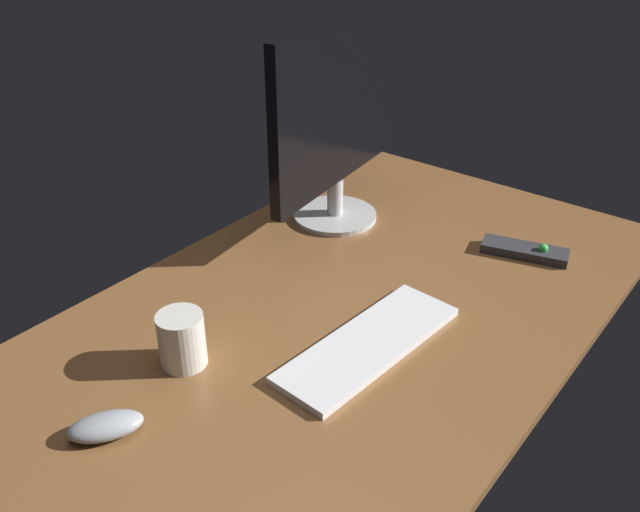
% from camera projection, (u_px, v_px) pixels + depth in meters
% --- Properties ---
extents(desk, '(1.40, 0.84, 0.02)m').
position_uv_depth(desk, '(351.00, 306.00, 1.36)').
color(desk, brown).
rests_on(desk, ground).
extents(monitor, '(0.49, 0.20, 0.47)m').
position_uv_depth(monitor, '(336.00, 119.00, 1.54)').
color(monitor, '#BBBBBB').
rests_on(monitor, desk).
extents(keyboard, '(0.39, 0.16, 0.01)m').
position_uv_depth(keyboard, '(369.00, 344.00, 1.23)').
color(keyboard, white).
rests_on(keyboard, desk).
extents(computer_mouse, '(0.13, 0.11, 0.03)m').
position_uv_depth(computer_mouse, '(106.00, 426.00, 1.04)').
color(computer_mouse, '#999EA5').
rests_on(computer_mouse, desk).
extents(media_remote, '(0.11, 0.19, 0.04)m').
position_uv_depth(media_remote, '(525.00, 251.00, 1.51)').
color(media_remote, '#2D2D33').
rests_on(media_remote, desk).
extents(coffee_mug, '(0.08, 0.08, 0.10)m').
position_uv_depth(coffee_mug, '(182.00, 340.00, 1.17)').
color(coffee_mug, silver).
rests_on(coffee_mug, desk).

